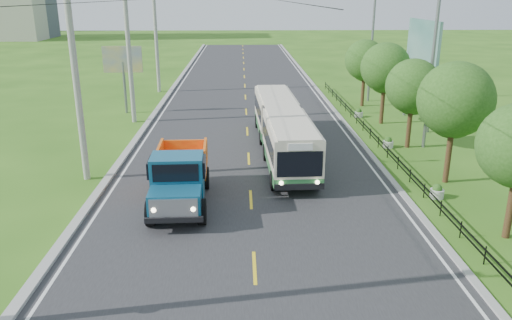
{
  "coord_description": "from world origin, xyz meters",
  "views": [
    {
      "loc": [
        -0.41,
        -15.1,
        8.94
      ],
      "look_at": [
        0.24,
        6.06,
        1.9
      ],
      "focal_mm": 35.0,
      "sensor_mm": 36.0,
      "label": 1
    }
  ],
  "objects_px": {
    "bus": "(282,126)",
    "tree_fifth": "(385,70)",
    "tree_fourth": "(413,89)",
    "planter_far": "(359,113)",
    "billboard_right": "(422,49)",
    "planter_mid": "(388,143)",
    "streetlight_far": "(370,44)",
    "planter_near": "(437,192)",
    "billboard_left": "(123,64)",
    "pole_mid": "(129,52)",
    "tree_back": "(365,62)",
    "pole_far": "(156,38)",
    "tree_third": "(455,103)",
    "dump_truck": "(180,174)",
    "streetlight_mid": "(429,67)",
    "pole_near": "(77,79)"
  },
  "relations": [
    {
      "from": "dump_truck",
      "to": "streetlight_mid",
      "type": "bearing_deg",
      "value": 29.52
    },
    {
      "from": "tree_fourth",
      "to": "planter_far",
      "type": "bearing_deg",
      "value": 99.08
    },
    {
      "from": "pole_far",
      "to": "streetlight_far",
      "type": "relative_size",
      "value": 1.1
    },
    {
      "from": "streetlight_far",
      "to": "planter_mid",
      "type": "bearing_deg",
      "value": -98.3
    },
    {
      "from": "pole_far",
      "to": "bus",
      "type": "height_order",
      "value": "pole_far"
    },
    {
      "from": "tree_fourth",
      "to": "bus",
      "type": "bearing_deg",
      "value": -172.25
    },
    {
      "from": "tree_third",
      "to": "billboard_right",
      "type": "xyz_separation_m",
      "value": [
        2.44,
        11.86,
        1.36
      ]
    },
    {
      "from": "tree_fourth",
      "to": "tree_back",
      "type": "xyz_separation_m",
      "value": [
        0.0,
        12.0,
        0.07
      ]
    },
    {
      "from": "tree_fifth",
      "to": "planter_near",
      "type": "bearing_deg",
      "value": -95.08
    },
    {
      "from": "streetlight_mid",
      "to": "streetlight_far",
      "type": "distance_m",
      "value": 14.0
    },
    {
      "from": "planter_far",
      "to": "billboard_right",
      "type": "distance_m",
      "value": 6.58
    },
    {
      "from": "tree_fourth",
      "to": "planter_near",
      "type": "bearing_deg",
      "value": -98.77
    },
    {
      "from": "planter_mid",
      "to": "bus",
      "type": "bearing_deg",
      "value": -171.99
    },
    {
      "from": "tree_fifth",
      "to": "dump_truck",
      "type": "distance_m",
      "value": 19.64
    },
    {
      "from": "pole_mid",
      "to": "planter_mid",
      "type": "height_order",
      "value": "pole_mid"
    },
    {
      "from": "pole_mid",
      "to": "planter_mid",
      "type": "bearing_deg",
      "value": -22.54
    },
    {
      "from": "streetlight_far",
      "to": "bus",
      "type": "distance_m",
      "value": 17.57
    },
    {
      "from": "tree_back",
      "to": "planter_mid",
      "type": "relative_size",
      "value": 8.21
    },
    {
      "from": "tree_fifth",
      "to": "tree_third",
      "type": "bearing_deg",
      "value": -90.0
    },
    {
      "from": "pole_far",
      "to": "dump_truck",
      "type": "xyz_separation_m",
      "value": [
        5.12,
        -27.39,
        -3.65
      ]
    },
    {
      "from": "streetlight_far",
      "to": "billboard_right",
      "type": "relative_size",
      "value": 1.24
    },
    {
      "from": "planter_far",
      "to": "pole_far",
      "type": "bearing_deg",
      "value": 146.88
    },
    {
      "from": "tree_fourth",
      "to": "billboard_left",
      "type": "xyz_separation_m",
      "value": [
        -19.36,
        9.86,
        0.28
      ]
    },
    {
      "from": "pole_far",
      "to": "planter_far",
      "type": "relative_size",
      "value": 14.93
    },
    {
      "from": "tree_back",
      "to": "tree_fourth",
      "type": "bearing_deg",
      "value": -90.0
    },
    {
      "from": "pole_mid",
      "to": "tree_third",
      "type": "height_order",
      "value": "pole_mid"
    },
    {
      "from": "billboard_left",
      "to": "bus",
      "type": "xyz_separation_m",
      "value": [
        11.47,
        -10.93,
        -2.21
      ]
    },
    {
      "from": "tree_fourth",
      "to": "billboard_left",
      "type": "relative_size",
      "value": 1.04
    },
    {
      "from": "streetlight_far",
      "to": "streetlight_mid",
      "type": "bearing_deg",
      "value": -90.0
    },
    {
      "from": "streetlight_far",
      "to": "planter_near",
      "type": "xyz_separation_m",
      "value": [
        -2.04,
        -22.0,
        -4.62
      ]
    },
    {
      "from": "billboard_right",
      "to": "bus",
      "type": "xyz_separation_m",
      "value": [
        -10.33,
        -6.93,
        -3.69
      ]
    },
    {
      "from": "planter_near",
      "to": "planter_far",
      "type": "xyz_separation_m",
      "value": [
        0.0,
        16.0,
        0.0
      ]
    },
    {
      "from": "streetlight_mid",
      "to": "planter_near",
      "type": "relative_size",
      "value": 13.54
    },
    {
      "from": "tree_third",
      "to": "dump_truck",
      "type": "relative_size",
      "value": 0.97
    },
    {
      "from": "planter_near",
      "to": "dump_truck",
      "type": "relative_size",
      "value": 0.11
    },
    {
      "from": "planter_mid",
      "to": "billboard_right",
      "type": "bearing_deg",
      "value": 58.34
    },
    {
      "from": "tree_fifth",
      "to": "planter_mid",
      "type": "distance_m",
      "value": 7.21
    },
    {
      "from": "tree_fourth",
      "to": "pole_far",
      "type": "bearing_deg",
      "value": 133.85
    },
    {
      "from": "streetlight_far",
      "to": "planter_near",
      "type": "relative_size",
      "value": 13.54
    },
    {
      "from": "planter_near",
      "to": "planter_mid",
      "type": "bearing_deg",
      "value": 90.0
    },
    {
      "from": "tree_fourth",
      "to": "pole_near",
      "type": "bearing_deg",
      "value": -164.16
    },
    {
      "from": "planter_far",
      "to": "tree_back",
      "type": "bearing_deg",
      "value": 73.12
    },
    {
      "from": "pole_far",
      "to": "tree_back",
      "type": "xyz_separation_m",
      "value": [
        18.12,
        -6.86,
        -1.44
      ]
    },
    {
      "from": "tree_back",
      "to": "billboard_left",
      "type": "bearing_deg",
      "value": -173.69
    },
    {
      "from": "tree_fourth",
      "to": "planter_mid",
      "type": "distance_m",
      "value": 3.53
    },
    {
      "from": "pole_near",
      "to": "tree_back",
      "type": "height_order",
      "value": "pole_near"
    },
    {
      "from": "bus",
      "to": "dump_truck",
      "type": "xyz_separation_m",
      "value": [
        -5.11,
        -7.45,
        -0.21
      ]
    },
    {
      "from": "planter_mid",
      "to": "billboard_right",
      "type": "relative_size",
      "value": 0.09
    },
    {
      "from": "billboard_left",
      "to": "planter_near",
      "type": "bearing_deg",
      "value": -44.84
    },
    {
      "from": "bus",
      "to": "tree_fifth",
      "type": "bearing_deg",
      "value": 40.01
    }
  ]
}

